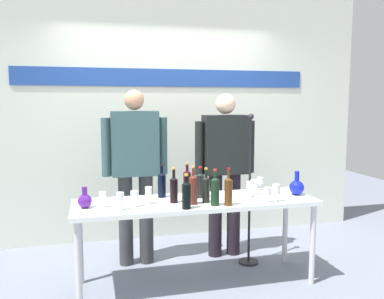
# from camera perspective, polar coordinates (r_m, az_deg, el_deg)

# --- Properties ---
(ground_plane) EXTENTS (10.00, 10.00, 0.00)m
(ground_plane) POSITION_cam_1_polar(r_m,az_deg,el_deg) (3.82, 0.58, -18.36)
(ground_plane) COLOR slate
(back_wall) EXTENTS (4.87, 0.11, 3.00)m
(back_wall) POSITION_cam_1_polar(r_m,az_deg,el_deg) (4.81, -3.63, 5.34)
(back_wall) COLOR silver
(back_wall) RESTS_ON ground
(display_table) EXTENTS (2.12, 0.62, 0.76)m
(display_table) POSITION_cam_1_polar(r_m,az_deg,el_deg) (3.58, 0.60, -8.22)
(display_table) COLOR white
(display_table) RESTS_ON ground
(decanter_blue_left) EXTENTS (0.11, 0.11, 0.18)m
(decanter_blue_left) POSITION_cam_1_polar(r_m,az_deg,el_deg) (3.41, -14.92, -6.96)
(decanter_blue_left) COLOR #4E1C83
(decanter_blue_left) RESTS_ON display_table
(decanter_blue_right) EXTENTS (0.14, 0.14, 0.22)m
(decanter_blue_right) POSITION_cam_1_polar(r_m,az_deg,el_deg) (3.87, 14.58, -5.14)
(decanter_blue_right) COLOR #121BBD
(decanter_blue_right) RESTS_ON display_table
(presenter_left) EXTENTS (0.64, 0.22, 1.74)m
(presenter_left) POSITION_cam_1_polar(r_m,az_deg,el_deg) (4.00, -8.04, -2.14)
(presenter_left) COLOR #333638
(presenter_left) RESTS_ON ground
(presenter_right) EXTENTS (0.64, 0.22, 1.70)m
(presenter_right) POSITION_cam_1_polar(r_m,az_deg,el_deg) (4.21, 4.68, -1.95)
(presenter_right) COLOR black
(presenter_right) RESTS_ON ground
(wine_bottle_0) EXTENTS (0.06, 0.06, 0.30)m
(wine_bottle_0) POSITION_cam_1_polar(r_m,az_deg,el_deg) (3.46, 1.99, -5.49)
(wine_bottle_0) COLOR black
(wine_bottle_0) RESTS_ON display_table
(wine_bottle_1) EXTENTS (0.07, 0.07, 0.33)m
(wine_bottle_1) POSITION_cam_1_polar(r_m,az_deg,el_deg) (3.57, -0.69, -4.85)
(wine_bottle_1) COLOR #350813
(wine_bottle_1) RESTS_ON display_table
(wine_bottle_2) EXTENTS (0.07, 0.07, 0.30)m
(wine_bottle_2) POSITION_cam_1_polar(r_m,az_deg,el_deg) (3.66, -4.29, -4.85)
(wine_bottle_2) COLOR black
(wine_bottle_2) RESTS_ON display_table
(wine_bottle_3) EXTENTS (0.07, 0.07, 0.33)m
(wine_bottle_3) POSITION_cam_1_polar(r_m,az_deg,el_deg) (3.40, 0.18, -5.52)
(wine_bottle_3) COLOR #54241A
(wine_bottle_3) RESTS_ON display_table
(wine_bottle_4) EXTENTS (0.07, 0.07, 0.31)m
(wine_bottle_4) POSITION_cam_1_polar(r_m,az_deg,el_deg) (3.36, 3.28, -5.75)
(wine_bottle_4) COLOR black
(wine_bottle_4) RESTS_ON display_table
(wine_bottle_5) EXTENTS (0.07, 0.07, 0.28)m
(wine_bottle_5) POSITION_cam_1_polar(r_m,az_deg,el_deg) (3.63, 1.18, -4.91)
(wine_bottle_5) COLOR black
(wine_bottle_5) RESTS_ON display_table
(wine_bottle_6) EXTENTS (0.07, 0.07, 0.29)m
(wine_bottle_6) POSITION_cam_1_polar(r_m,az_deg,el_deg) (3.26, -0.80, -6.30)
(wine_bottle_6) COLOR black
(wine_bottle_6) RESTS_ON display_table
(wine_bottle_7) EXTENTS (0.07, 0.07, 0.31)m
(wine_bottle_7) POSITION_cam_1_polar(r_m,az_deg,el_deg) (3.46, -2.58, -5.52)
(wine_bottle_7) COLOR black
(wine_bottle_7) RESTS_ON display_table
(wine_bottle_8) EXTENTS (0.07, 0.07, 0.32)m
(wine_bottle_8) POSITION_cam_1_polar(r_m,az_deg,el_deg) (3.37, 5.17, -5.77)
(wine_bottle_8) COLOR #4B2B0F
(wine_bottle_8) RESTS_ON display_table
(wine_glass_left_0) EXTENTS (0.06, 0.06, 0.13)m
(wine_glass_left_0) POSITION_cam_1_polar(r_m,az_deg,el_deg) (3.38, -12.53, -6.52)
(wine_glass_left_0) COLOR white
(wine_glass_left_0) RESTS_ON display_table
(wine_glass_left_1) EXTENTS (0.06, 0.06, 0.15)m
(wine_glass_left_1) POSITION_cam_1_polar(r_m,az_deg,el_deg) (3.42, -6.15, -6.01)
(wine_glass_left_1) COLOR white
(wine_glass_left_1) RESTS_ON display_table
(wine_glass_left_2) EXTENTS (0.06, 0.06, 0.14)m
(wine_glass_left_2) POSITION_cam_1_polar(r_m,az_deg,el_deg) (3.28, -10.12, -6.72)
(wine_glass_left_2) COLOR white
(wine_glass_left_2) RESTS_ON display_table
(wine_glass_left_3) EXTENTS (0.06, 0.06, 0.14)m
(wine_glass_left_3) POSITION_cam_1_polar(r_m,az_deg,el_deg) (3.35, -8.14, -6.44)
(wine_glass_left_3) COLOR white
(wine_glass_left_3) RESTS_ON display_table
(wine_glass_right_0) EXTENTS (0.07, 0.07, 0.15)m
(wine_glass_right_0) POSITION_cam_1_polar(r_m,az_deg,el_deg) (3.56, 11.82, -5.59)
(wine_glass_right_0) COLOR white
(wine_glass_right_0) RESTS_ON display_table
(wine_glass_right_1) EXTENTS (0.07, 0.07, 0.14)m
(wine_glass_right_1) POSITION_cam_1_polar(r_m,az_deg,el_deg) (3.70, 8.24, -5.11)
(wine_glass_right_1) COLOR white
(wine_glass_right_1) RESTS_ON display_table
(wine_glass_right_2) EXTENTS (0.07, 0.07, 0.13)m
(wine_glass_right_2) POSITION_cam_1_polar(r_m,az_deg,el_deg) (3.98, 9.59, -4.40)
(wine_glass_right_2) COLOR white
(wine_glass_right_2) RESTS_ON display_table
(wine_glass_right_3) EXTENTS (0.07, 0.07, 0.13)m
(wine_glass_right_3) POSITION_cam_1_polar(r_m,az_deg,el_deg) (3.82, 8.78, -4.84)
(wine_glass_right_3) COLOR white
(wine_glass_right_3) RESTS_ON display_table
(wine_glass_right_4) EXTENTS (0.06, 0.06, 0.13)m
(wine_glass_right_4) POSITION_cam_1_polar(r_m,az_deg,el_deg) (3.52, 10.64, -5.92)
(wine_glass_right_4) COLOR white
(wine_glass_right_4) RESTS_ON display_table
(microphone_stand) EXTENTS (0.20, 0.20, 1.51)m
(microphone_stand) POSITION_cam_1_polar(r_m,az_deg,el_deg) (4.11, 8.10, -9.07)
(microphone_stand) COLOR black
(microphone_stand) RESTS_ON ground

